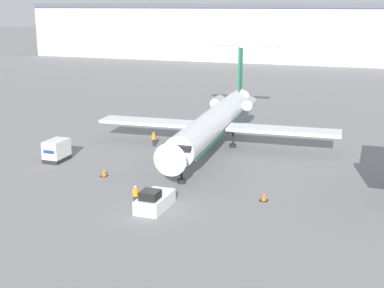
# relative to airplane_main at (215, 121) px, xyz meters

# --- Properties ---
(ground_plane) EXTENTS (600.00, 600.00, 0.00)m
(ground_plane) POSITION_rel_airplane_main_xyz_m (0.99, -20.69, -3.32)
(ground_plane) COLOR slate
(terminal_building) EXTENTS (180.00, 16.80, 16.57)m
(terminal_building) POSITION_rel_airplane_main_xyz_m (0.99, 99.31, 4.99)
(terminal_building) COLOR #B2B2B7
(terminal_building) RESTS_ON ground
(airplane_main) EXTENTS (28.98, 32.78, 10.91)m
(airplane_main) POSITION_rel_airplane_main_xyz_m (0.00, 0.00, 0.00)
(airplane_main) COLOR silver
(airplane_main) RESTS_ON ground
(pushback_tug) EXTENTS (2.09, 4.32, 1.84)m
(pushback_tug) POSITION_rel_airplane_main_xyz_m (0.95, -20.11, -2.64)
(pushback_tug) COLOR silver
(pushback_tug) RESTS_ON ground
(luggage_cart) EXTENTS (1.85, 2.98, 2.33)m
(luggage_cart) POSITION_rel_airplane_main_xyz_m (-14.65, -10.83, -2.16)
(luggage_cart) COLOR #232326
(luggage_cart) RESTS_ON ground
(worker_near_tug) EXTENTS (0.40, 0.25, 1.81)m
(worker_near_tug) POSITION_rel_airplane_main_xyz_m (-0.80, -20.13, -2.37)
(worker_near_tug) COLOR #232838
(worker_near_tug) RESTS_ON ground
(worker_by_wing) EXTENTS (0.40, 0.24, 1.73)m
(worker_by_wing) POSITION_rel_airplane_main_xyz_m (-7.21, -1.51, -2.42)
(worker_by_wing) COLOR #232838
(worker_by_wing) RESTS_ON ground
(traffic_cone_left) EXTENTS (0.70, 0.70, 0.84)m
(traffic_cone_left) POSITION_rel_airplane_main_xyz_m (-7.23, -13.87, -2.92)
(traffic_cone_left) COLOR black
(traffic_cone_left) RESTS_ON ground
(traffic_cone_right) EXTENTS (0.68, 0.68, 0.74)m
(traffic_cone_right) POSITION_rel_airplane_main_xyz_m (9.21, -15.28, -2.97)
(traffic_cone_right) COLOR black
(traffic_cone_right) RESTS_ON ground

